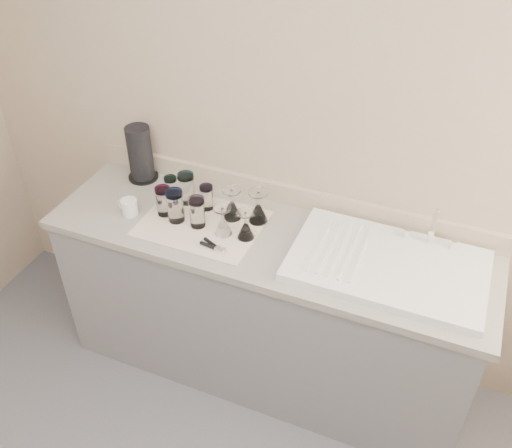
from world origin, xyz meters
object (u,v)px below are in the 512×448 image
at_px(goblet_front_left, 223,225).
at_px(tumbler_teal, 171,188).
at_px(tumbler_magenta, 164,201).
at_px(tumbler_lavender, 197,212).
at_px(goblet_back_left, 232,208).
at_px(white_mug, 129,207).
at_px(can_opener, 214,247).
at_px(tumbler_blue, 175,206).
at_px(paper_towel_roll, 140,154).
at_px(goblet_back_right, 258,211).
at_px(tumbler_cyan, 186,188).
at_px(tumbler_purple, 207,197).
at_px(sink_unit, 388,265).
at_px(goblet_front_right, 246,229).

bearing_deg(goblet_front_left, tumbler_teal, 157.03).
distance_m(tumbler_magenta, tumbler_lavender, 0.19).
bearing_deg(tumbler_lavender, goblet_front_left, -3.59).
relative_size(tumbler_magenta, goblet_front_left, 1.01).
bearing_deg(goblet_back_left, white_mug, -161.64).
height_order(tumbler_lavender, can_opener, tumbler_lavender).
relative_size(tumbler_blue, white_mug, 1.44).
xyz_separation_m(tumbler_blue, can_opener, (0.25, -0.12, -0.07)).
xyz_separation_m(tumbler_magenta, paper_towel_roll, (-0.27, 0.24, 0.06)).
xyz_separation_m(tumbler_lavender, can_opener, (0.14, -0.12, -0.07)).
xyz_separation_m(tumbler_lavender, white_mug, (-0.35, -0.04, -0.04)).
bearing_deg(goblet_back_right, tumbler_blue, -158.04).
xyz_separation_m(tumbler_cyan, tumbler_purple, (0.11, -0.01, -0.02)).
xyz_separation_m(goblet_back_left, goblet_back_right, (0.12, 0.02, 0.00)).
xyz_separation_m(tumbler_magenta, can_opener, (0.33, -0.14, -0.07)).
distance_m(tumbler_teal, goblet_back_right, 0.46).
xyz_separation_m(tumbler_teal, paper_towel_roll, (-0.24, 0.12, 0.07)).
height_order(tumbler_teal, tumbler_purple, tumbler_purple).
bearing_deg(paper_towel_roll, goblet_back_left, -13.83).
bearing_deg(goblet_back_left, tumbler_cyan, 173.37).
xyz_separation_m(sink_unit, goblet_front_right, (-0.64, -0.05, 0.04)).
xyz_separation_m(can_opener, white_mug, (-0.49, 0.08, 0.02)).
xyz_separation_m(sink_unit, goblet_back_right, (-0.63, 0.09, 0.04)).
xyz_separation_m(tumbler_teal, goblet_back_right, (0.46, 0.00, -0.01)).
bearing_deg(paper_towel_roll, tumbler_lavender, -29.71).
bearing_deg(tumbler_lavender, tumbler_blue, -178.65).
xyz_separation_m(sink_unit, tumbler_teal, (-1.09, 0.08, 0.05)).
relative_size(goblet_back_left, goblet_front_right, 1.13).
height_order(goblet_front_left, paper_towel_roll, paper_towel_roll).
bearing_deg(goblet_back_left, tumbler_teal, 176.25).
bearing_deg(tumbler_cyan, goblet_front_right, -20.77).
bearing_deg(goblet_back_right, tumbler_magenta, -164.38).
distance_m(tumbler_blue, can_opener, 0.29).
relative_size(goblet_back_right, can_opener, 1.21).
xyz_separation_m(tumbler_lavender, goblet_back_right, (0.24, 0.14, -0.02)).
height_order(tumbler_magenta, paper_towel_roll, paper_towel_roll).
height_order(tumbler_lavender, goblet_back_right, goblet_back_right).
bearing_deg(goblet_back_left, tumbler_purple, 172.28).
bearing_deg(tumbler_purple, goblet_back_right, 0.94).
relative_size(tumbler_teal, goblet_front_left, 0.87).
height_order(goblet_back_left, white_mug, goblet_back_left).
height_order(tumbler_cyan, tumbler_lavender, tumbler_cyan).
bearing_deg(can_opener, tumbler_blue, 154.90).
xyz_separation_m(tumbler_purple, tumbler_magenta, (-0.17, -0.12, 0.01)).
height_order(sink_unit, tumbler_cyan, sink_unit).
bearing_deg(goblet_back_right, goblet_front_left, -126.52).
relative_size(tumbler_teal, white_mug, 1.12).
bearing_deg(goblet_front_left, tumbler_purple, 136.77).
bearing_deg(tumbler_lavender, white_mug, -173.76).
xyz_separation_m(tumbler_purple, goblet_front_right, (0.26, -0.13, -0.02)).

